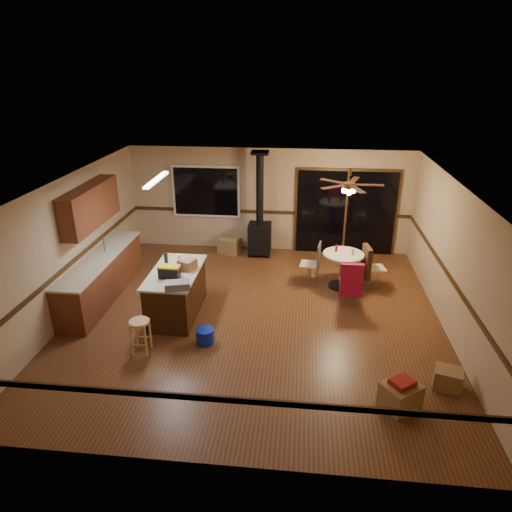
# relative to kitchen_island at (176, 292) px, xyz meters

# --- Properties ---
(floor) EXTENTS (7.00, 7.00, 0.00)m
(floor) POSITION_rel_kitchen_island_xyz_m (1.50, 0.00, -0.45)
(floor) COLOR #573018
(floor) RESTS_ON ground
(ceiling) EXTENTS (7.00, 7.00, 0.00)m
(ceiling) POSITION_rel_kitchen_island_xyz_m (1.50, 0.00, 2.15)
(ceiling) COLOR silver
(ceiling) RESTS_ON ground
(wall_back) EXTENTS (7.00, 0.00, 7.00)m
(wall_back) POSITION_rel_kitchen_island_xyz_m (1.50, 3.50, 0.85)
(wall_back) COLOR tan
(wall_back) RESTS_ON ground
(wall_front) EXTENTS (7.00, 0.00, 7.00)m
(wall_front) POSITION_rel_kitchen_island_xyz_m (1.50, -3.50, 0.85)
(wall_front) COLOR tan
(wall_front) RESTS_ON ground
(wall_left) EXTENTS (0.00, 7.00, 7.00)m
(wall_left) POSITION_rel_kitchen_island_xyz_m (-2.00, 0.00, 0.85)
(wall_left) COLOR tan
(wall_left) RESTS_ON ground
(wall_right) EXTENTS (0.00, 7.00, 7.00)m
(wall_right) POSITION_rel_kitchen_island_xyz_m (5.00, 0.00, 0.85)
(wall_right) COLOR tan
(wall_right) RESTS_ON ground
(chair_rail) EXTENTS (7.00, 7.00, 0.08)m
(chair_rail) POSITION_rel_kitchen_island_xyz_m (1.50, 0.00, 0.55)
(chair_rail) COLOR #39210E
(chair_rail) RESTS_ON ground
(window) EXTENTS (1.72, 0.10, 1.32)m
(window) POSITION_rel_kitchen_island_xyz_m (-0.10, 3.45, 1.05)
(window) COLOR black
(window) RESTS_ON ground
(sliding_door) EXTENTS (2.52, 0.10, 2.10)m
(sliding_door) POSITION_rel_kitchen_island_xyz_m (3.40, 3.45, 0.60)
(sliding_door) COLOR black
(sliding_door) RESTS_ON ground
(lower_cabinets) EXTENTS (0.60, 3.00, 0.86)m
(lower_cabinets) POSITION_rel_kitchen_island_xyz_m (-1.70, 0.50, -0.02)
(lower_cabinets) COLOR #622D18
(lower_cabinets) RESTS_ON ground
(countertop) EXTENTS (0.64, 3.04, 0.04)m
(countertop) POSITION_rel_kitchen_island_xyz_m (-1.70, 0.50, 0.43)
(countertop) COLOR #BCAF92
(countertop) RESTS_ON lower_cabinets
(upper_cabinets) EXTENTS (0.35, 2.00, 0.80)m
(upper_cabinets) POSITION_rel_kitchen_island_xyz_m (-1.83, 0.70, 1.45)
(upper_cabinets) COLOR #622D18
(upper_cabinets) RESTS_ON ground
(kitchen_island) EXTENTS (0.88, 1.68, 0.90)m
(kitchen_island) POSITION_rel_kitchen_island_xyz_m (0.00, 0.00, 0.00)
(kitchen_island) COLOR #331D0D
(kitchen_island) RESTS_ON ground
(wood_stove) EXTENTS (0.55, 0.50, 2.52)m
(wood_stove) POSITION_rel_kitchen_island_xyz_m (1.30, 3.05, 0.28)
(wood_stove) COLOR black
(wood_stove) RESTS_ON ground
(ceiling_fan) EXTENTS (0.24, 0.24, 0.55)m
(ceiling_fan) POSITION_rel_kitchen_island_xyz_m (3.24, 1.49, 1.76)
(ceiling_fan) COLOR brown
(ceiling_fan) RESTS_ON ceiling
(fluorescent_strip) EXTENTS (0.10, 1.20, 0.04)m
(fluorescent_strip) POSITION_rel_kitchen_island_xyz_m (-0.30, 0.30, 2.11)
(fluorescent_strip) COLOR white
(fluorescent_strip) RESTS_ON ceiling
(toolbox_grey) EXTENTS (0.47, 0.34, 0.13)m
(toolbox_grey) POSITION_rel_kitchen_island_xyz_m (0.24, -0.69, 0.51)
(toolbox_grey) COLOR slate
(toolbox_grey) RESTS_ON kitchen_island
(toolbox_black) EXTENTS (0.37, 0.21, 0.20)m
(toolbox_black) POSITION_rel_kitchen_island_xyz_m (-0.02, -0.27, 0.55)
(toolbox_black) COLOR black
(toolbox_black) RESTS_ON kitchen_island
(toolbox_yellow_lid) EXTENTS (0.40, 0.22, 0.03)m
(toolbox_yellow_lid) POSITION_rel_kitchen_island_xyz_m (-0.02, -0.27, 0.66)
(toolbox_yellow_lid) COLOR gold
(toolbox_yellow_lid) RESTS_ON toolbox_black
(box_on_island) EXTENTS (0.30, 0.34, 0.19)m
(box_on_island) POSITION_rel_kitchen_island_xyz_m (0.25, 0.11, 0.54)
(box_on_island) COLOR olive
(box_on_island) RESTS_ON kitchen_island
(bottle_dark) EXTENTS (0.08, 0.08, 0.26)m
(bottle_dark) POSITION_rel_kitchen_island_xyz_m (-0.23, 0.24, 0.58)
(bottle_dark) COLOR black
(bottle_dark) RESTS_ON kitchen_island
(bottle_pink) EXTENTS (0.08, 0.08, 0.24)m
(bottle_pink) POSITION_rel_kitchen_island_xyz_m (0.10, -0.02, 0.57)
(bottle_pink) COLOR #D84C8C
(bottle_pink) RESTS_ON kitchen_island
(bottle_white) EXTENTS (0.08, 0.08, 0.19)m
(bottle_white) POSITION_rel_kitchen_island_xyz_m (0.01, 0.33, 0.54)
(bottle_white) COLOR white
(bottle_white) RESTS_ON kitchen_island
(bar_stool) EXTENTS (0.42, 0.42, 0.61)m
(bar_stool) POSITION_rel_kitchen_island_xyz_m (-0.25, -1.33, -0.15)
(bar_stool) COLOR tan
(bar_stool) RESTS_ON floor
(blue_bucket) EXTENTS (0.41, 0.41, 0.26)m
(blue_bucket) POSITION_rel_kitchen_island_xyz_m (0.74, -0.94, -0.32)
(blue_bucket) COLOR #0D23C1
(blue_bucket) RESTS_ON floor
(dining_table) EXTENTS (0.86, 0.86, 0.78)m
(dining_table) POSITION_rel_kitchen_island_xyz_m (3.24, 1.49, 0.08)
(dining_table) COLOR black
(dining_table) RESTS_ON ground
(glass_red) EXTENTS (0.07, 0.07, 0.15)m
(glass_red) POSITION_rel_kitchen_island_xyz_m (3.09, 1.59, 0.40)
(glass_red) COLOR #590C14
(glass_red) RESTS_ON dining_table
(glass_cream) EXTENTS (0.07, 0.07, 0.15)m
(glass_cream) POSITION_rel_kitchen_island_xyz_m (3.42, 1.44, 0.40)
(glass_cream) COLOR beige
(glass_cream) RESTS_ON dining_table
(chair_left) EXTENTS (0.46, 0.46, 0.51)m
(chair_left) POSITION_rel_kitchen_island_xyz_m (2.64, 1.57, 0.14)
(chair_left) COLOR tan
(chair_left) RESTS_ON ground
(chair_near) EXTENTS (0.44, 0.46, 0.70)m
(chair_near) POSITION_rel_kitchen_island_xyz_m (3.34, 0.60, 0.14)
(chair_near) COLOR tan
(chair_near) RESTS_ON ground
(chair_right) EXTENTS (0.52, 0.49, 0.70)m
(chair_right) POSITION_rel_kitchen_island_xyz_m (3.76, 1.51, 0.14)
(chair_right) COLOR tan
(chair_right) RESTS_ON ground
(box_under_window) EXTENTS (0.61, 0.56, 0.40)m
(box_under_window) POSITION_rel_kitchen_island_xyz_m (0.52, 3.10, -0.25)
(box_under_window) COLOR olive
(box_under_window) RESTS_ON floor
(box_corner_a) EXTENTS (0.65, 0.63, 0.38)m
(box_corner_a) POSITION_rel_kitchen_island_xyz_m (3.82, -2.22, -0.26)
(box_corner_a) COLOR olive
(box_corner_a) RESTS_ON floor
(box_corner_b) EXTENTS (0.47, 0.43, 0.32)m
(box_corner_b) POSITION_rel_kitchen_island_xyz_m (4.60, -1.72, -0.29)
(box_corner_b) COLOR olive
(box_corner_b) RESTS_ON floor
(box_small_red) EXTENTS (0.40, 0.39, 0.08)m
(box_small_red) POSITION_rel_kitchen_island_xyz_m (3.82, -2.22, -0.03)
(box_small_red) COLOR maroon
(box_small_red) RESTS_ON box_corner_a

